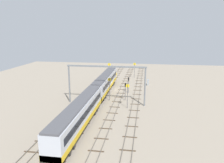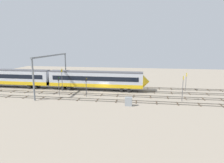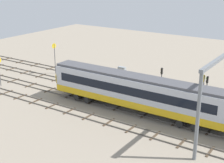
{
  "view_description": "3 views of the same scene",
  "coord_description": "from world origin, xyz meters",
  "px_view_note": "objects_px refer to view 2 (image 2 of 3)",
  "views": [
    {
      "loc": [
        -62.03,
        -9.05,
        17.13
      ],
      "look_at": [
        0.1,
        0.78,
        2.35
      ],
      "focal_mm": 35.42,
      "sensor_mm": 36.0,
      "label": 1
    },
    {
      "loc": [
        9.4,
        -47.06,
        11.99
      ],
      "look_at": [
        2.0,
        0.99,
        2.67
      ],
      "focal_mm": 32.17,
      "sensor_mm": 36.0,
      "label": 2
    },
    {
      "loc": [
        -22.28,
        37.16,
        17.48
      ],
      "look_at": [
        1.34,
        1.71,
        3.29
      ],
      "focal_mm": 53.78,
      "sensor_mm": 36.0,
      "label": 3
    }
  ],
  "objects_px": {
    "speed_sign_distant_end": "(183,85)",
    "speed_sign_mid_trackside": "(33,81)",
    "overhead_gantry": "(52,64)",
    "signal_light_trackside_approach": "(59,83)",
    "speed_sign_near_foreground": "(186,78)",
    "train": "(52,79)",
    "speed_sign_far_trackside": "(62,77)",
    "relay_cabinet": "(128,102)",
    "signal_light_trackside_departure": "(86,84)"
  },
  "relations": [
    {
      "from": "relay_cabinet",
      "to": "speed_sign_near_foreground",
      "type": "bearing_deg",
      "value": 47.56
    },
    {
      "from": "train",
      "to": "signal_light_trackside_approach",
      "type": "relative_size",
      "value": 11.41
    },
    {
      "from": "speed_sign_mid_trackside",
      "to": "speed_sign_far_trackside",
      "type": "distance_m",
      "value": 6.9
    },
    {
      "from": "signal_light_trackside_departure",
      "to": "relay_cabinet",
      "type": "xyz_separation_m",
      "value": [
        9.94,
        -5.37,
        -2.03
      ]
    },
    {
      "from": "signal_light_trackside_departure",
      "to": "relay_cabinet",
      "type": "height_order",
      "value": "signal_light_trackside_departure"
    },
    {
      "from": "speed_sign_far_trackside",
      "to": "relay_cabinet",
      "type": "height_order",
      "value": "speed_sign_far_trackside"
    },
    {
      "from": "speed_sign_far_trackside",
      "to": "signal_light_trackside_departure",
      "type": "distance_m",
      "value": 8.44
    },
    {
      "from": "speed_sign_mid_trackside",
      "to": "speed_sign_distant_end",
      "type": "xyz_separation_m",
      "value": [
        33.08,
        0.35,
        0.02
      ]
    },
    {
      "from": "speed_sign_near_foreground",
      "to": "relay_cabinet",
      "type": "bearing_deg",
      "value": -132.44
    },
    {
      "from": "overhead_gantry",
      "to": "speed_sign_far_trackside",
      "type": "height_order",
      "value": "overhead_gantry"
    },
    {
      "from": "train",
      "to": "overhead_gantry",
      "type": "bearing_deg",
      "value": -62.99
    },
    {
      "from": "overhead_gantry",
      "to": "signal_light_trackside_approach",
      "type": "xyz_separation_m",
      "value": [
        3.44,
        -4.14,
        -3.93
      ]
    },
    {
      "from": "train",
      "to": "signal_light_trackside_departure",
      "type": "height_order",
      "value": "train"
    },
    {
      "from": "speed_sign_mid_trackside",
      "to": "signal_light_trackside_approach",
      "type": "bearing_deg",
      "value": 10.33
    },
    {
      "from": "train",
      "to": "speed_sign_distant_end",
      "type": "xyz_separation_m",
      "value": [
        31.97,
        -7.02,
        0.84
      ]
    },
    {
      "from": "train",
      "to": "speed_sign_far_trackside",
      "type": "relative_size",
      "value": 8.79
    },
    {
      "from": "train",
      "to": "overhead_gantry",
      "type": "xyz_separation_m",
      "value": [
        1.12,
        -2.19,
        4.17
      ]
    },
    {
      "from": "speed_sign_distant_end",
      "to": "speed_sign_mid_trackside",
      "type": "bearing_deg",
      "value": -179.4
    },
    {
      "from": "overhead_gantry",
      "to": "speed_sign_far_trackside",
      "type": "xyz_separation_m",
      "value": [
        2.67,
        -0.32,
        -3.22
      ]
    },
    {
      "from": "signal_light_trackside_approach",
      "to": "overhead_gantry",
      "type": "bearing_deg",
      "value": 129.73
    },
    {
      "from": "speed_sign_near_foreground",
      "to": "speed_sign_far_trackside",
      "type": "relative_size",
      "value": 0.82
    },
    {
      "from": "speed_sign_distant_end",
      "to": "relay_cabinet",
      "type": "height_order",
      "value": "speed_sign_distant_end"
    },
    {
      "from": "overhead_gantry",
      "to": "relay_cabinet",
      "type": "bearing_deg",
      "value": -25.96
    },
    {
      "from": "overhead_gantry",
      "to": "speed_sign_distant_end",
      "type": "relative_size",
      "value": 3.39
    },
    {
      "from": "train",
      "to": "speed_sign_distant_end",
      "type": "distance_m",
      "value": 32.74
    },
    {
      "from": "speed_sign_far_trackside",
      "to": "signal_light_trackside_approach",
      "type": "height_order",
      "value": "speed_sign_far_trackside"
    },
    {
      "from": "train",
      "to": "speed_sign_near_foreground",
      "type": "distance_m",
      "value": 34.72
    },
    {
      "from": "overhead_gantry",
      "to": "signal_light_trackside_approach",
      "type": "distance_m",
      "value": 6.66
    },
    {
      "from": "signal_light_trackside_departure",
      "to": "overhead_gantry",
      "type": "bearing_deg",
      "value": 156.54
    },
    {
      "from": "train",
      "to": "relay_cabinet",
      "type": "relative_size",
      "value": 28.53
    },
    {
      "from": "train",
      "to": "speed_sign_near_foreground",
      "type": "xyz_separation_m",
      "value": [
        34.6,
        2.82,
        0.55
      ]
    },
    {
      "from": "signal_light_trackside_approach",
      "to": "speed_sign_far_trackside",
      "type": "bearing_deg",
      "value": 101.33
    },
    {
      "from": "speed_sign_near_foreground",
      "to": "train",
      "type": "bearing_deg",
      "value": -175.34
    },
    {
      "from": "speed_sign_near_foreground",
      "to": "speed_sign_distant_end",
      "type": "relative_size",
      "value": 0.87
    },
    {
      "from": "speed_sign_near_foreground",
      "to": "speed_sign_distant_end",
      "type": "height_order",
      "value": "speed_sign_distant_end"
    },
    {
      "from": "speed_sign_mid_trackside",
      "to": "speed_sign_distant_end",
      "type": "relative_size",
      "value": 1.03
    },
    {
      "from": "train",
      "to": "relay_cabinet",
      "type": "xyz_separation_m",
      "value": [
        21.11,
        -11.93,
        -1.77
      ]
    },
    {
      "from": "train",
      "to": "speed_sign_far_trackside",
      "type": "xyz_separation_m",
      "value": [
        3.79,
        -2.52,
        0.95
      ]
    },
    {
      "from": "train",
      "to": "speed_sign_distant_end",
      "type": "bearing_deg",
      "value": -12.38
    },
    {
      "from": "relay_cabinet",
      "to": "signal_light_trackside_departure",
      "type": "bearing_deg",
      "value": 151.62
    },
    {
      "from": "relay_cabinet",
      "to": "train",
      "type": "bearing_deg",
      "value": 150.54
    },
    {
      "from": "speed_sign_near_foreground",
      "to": "speed_sign_distant_end",
      "type": "xyz_separation_m",
      "value": [
        -2.63,
        -9.84,
        0.29
      ]
    },
    {
      "from": "overhead_gantry",
      "to": "speed_sign_near_foreground",
      "type": "xyz_separation_m",
      "value": [
        33.48,
        5.02,
        -3.62
      ]
    },
    {
      "from": "overhead_gantry",
      "to": "speed_sign_near_foreground",
      "type": "height_order",
      "value": "overhead_gantry"
    },
    {
      "from": "overhead_gantry",
      "to": "speed_sign_distant_end",
      "type": "distance_m",
      "value": 31.4
    },
    {
      "from": "speed_sign_far_trackside",
      "to": "speed_sign_distant_end",
      "type": "bearing_deg",
      "value": -9.08
    },
    {
      "from": "signal_light_trackside_approach",
      "to": "relay_cabinet",
      "type": "height_order",
      "value": "signal_light_trackside_approach"
    },
    {
      "from": "signal_light_trackside_approach",
      "to": "train",
      "type": "bearing_deg",
      "value": 125.74
    },
    {
      "from": "speed_sign_far_trackside",
      "to": "signal_light_trackside_departure",
      "type": "height_order",
      "value": "speed_sign_far_trackside"
    },
    {
      "from": "signal_light_trackside_approach",
      "to": "signal_light_trackside_departure",
      "type": "bearing_deg",
      "value": -1.96
    }
  ]
}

